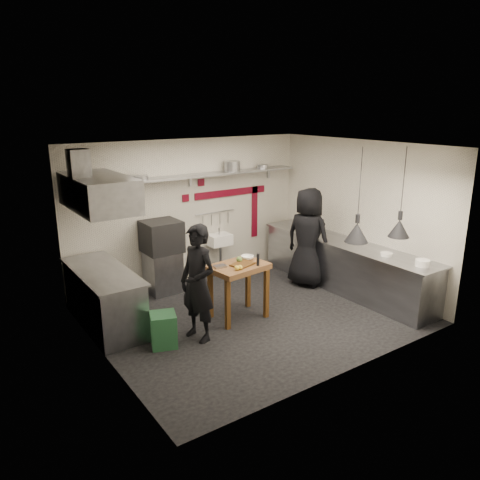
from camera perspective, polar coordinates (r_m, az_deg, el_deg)
floor at (r=7.96m, az=1.57°, el=-9.15°), size 5.00×5.00×0.00m
ceiling at (r=7.23m, az=1.75°, el=11.36°), size 5.00×5.00×0.00m
wall_back at (r=9.20m, az=-6.10°, el=3.48°), size 5.00×0.04×2.80m
wall_front at (r=5.99m, az=13.62°, el=-3.84°), size 5.00×0.04×2.80m
wall_left at (r=6.39m, az=-16.79°, el=-2.83°), size 0.04×4.20×2.80m
wall_right at (r=9.13m, az=14.44°, el=2.96°), size 0.04×4.20×2.80m
red_band_horiz at (r=9.61m, az=-1.09°, el=5.81°), size 1.70×0.02×0.14m
red_band_vert at (r=10.04m, az=1.78°, el=3.46°), size 0.14×0.02×1.10m
red_tile_a at (r=9.20m, az=-4.77°, el=7.00°), size 0.14×0.02×0.14m
red_tile_b at (r=9.08m, az=-6.65°, el=5.10°), size 0.14×0.02×0.14m
back_shelf at (r=8.92m, az=-5.68°, el=7.79°), size 4.60×0.34×0.04m
shelf_bracket_left at (r=8.34m, az=-17.71°, el=5.84°), size 0.04×0.06×0.24m
shelf_bracket_mid at (r=9.06m, az=-6.12°, el=7.27°), size 0.04×0.06×0.24m
shelf_bracket_right at (r=10.09m, az=3.47°, el=8.24°), size 0.04×0.06×0.24m
pan_far_left at (r=8.35m, az=-13.77°, el=7.30°), size 0.30×0.30×0.09m
pan_mid_left at (r=8.45m, az=-12.01°, el=7.45°), size 0.31×0.31×0.07m
stock_pot at (r=9.35m, az=-0.97°, el=8.99°), size 0.32×0.32×0.20m
pan_right at (r=9.79m, az=2.79°, el=8.95°), size 0.28×0.28×0.08m
oven_stand at (r=8.89m, az=-9.36°, el=-3.83°), size 0.60×0.55×0.80m
combi_oven at (r=8.65m, az=-9.53°, el=0.42°), size 0.66×0.62×0.58m
oven_door at (r=8.45m, az=-8.44°, el=0.09°), size 0.54×0.04×0.46m
oven_glass at (r=8.45m, az=-8.41°, el=0.08°), size 0.37×0.02×0.34m
hand_sink at (r=9.47m, az=-2.55°, el=0.05°), size 0.46×0.34×0.22m
sink_tap at (r=9.42m, az=-2.56°, el=1.10°), size 0.03×0.03×0.14m
sink_drain at (r=9.57m, az=-2.39°, el=-2.54°), size 0.06×0.06×0.66m
utensil_rail at (r=9.45m, az=-3.04°, el=3.39°), size 0.90×0.02×0.02m
counter_right at (r=9.14m, az=12.57°, el=-3.11°), size 0.70×3.80×0.90m
counter_right_top at (r=9.00m, az=12.75°, el=-0.31°), size 0.76×3.90×0.03m
plate_stack at (r=7.98m, az=21.35°, el=-2.63°), size 0.28×0.28×0.11m
small_bowl_right at (r=8.35m, az=17.44°, el=-1.66°), size 0.25×0.25×0.05m
counter_left at (r=7.76m, az=-16.22°, el=-6.91°), size 0.70×1.90×0.90m
counter_left_top at (r=7.59m, az=-16.49°, el=-3.67°), size 0.76×2.00×0.03m
extractor_hood at (r=7.30m, az=-16.88°, el=5.57°), size 0.78×1.60×0.50m
hood_duct at (r=7.17m, az=-19.06°, el=8.45°), size 0.28×0.28×0.50m
green_bin at (r=7.02m, az=-9.31°, el=-10.75°), size 0.47×0.47×0.50m
prep_table at (r=7.72m, az=-0.20°, el=-6.26°), size 0.99×0.75×0.92m
cutting_board at (r=7.54m, az=0.35°, el=-2.96°), size 0.43×0.36×0.02m
pepper_mill at (r=7.49m, az=2.21°, el=-2.41°), size 0.06×0.06×0.20m
lemon_a at (r=7.29m, az=-0.40°, el=-3.42°), size 0.09×0.09×0.08m
lemon_b at (r=7.32m, az=0.02°, el=-3.35°), size 0.10×0.10×0.08m
veg_ball at (r=7.65m, az=-0.09°, el=-2.39°), size 0.10×0.10×0.10m
steel_tray at (r=7.45m, az=-2.47°, el=-3.21°), size 0.21×0.15×0.03m
bowl at (r=7.80m, az=0.91°, el=-2.16°), size 0.23×0.23×0.07m
heat_lamp_near at (r=7.46m, az=14.34°, el=5.25°), size 0.46×0.46×1.49m
heat_lamp_far at (r=7.74m, az=19.20°, el=5.46°), size 0.37×0.37×1.43m
chef_left at (r=6.91m, az=-5.17°, el=-5.27°), size 0.57×0.73×1.77m
chef_right at (r=9.06m, az=8.27°, el=0.32°), size 0.84×1.07×1.92m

